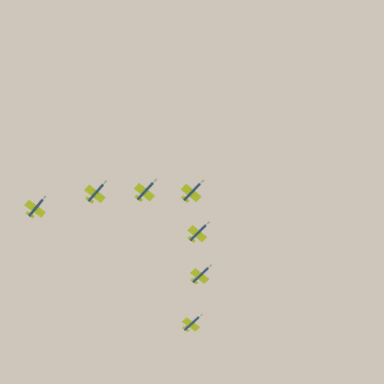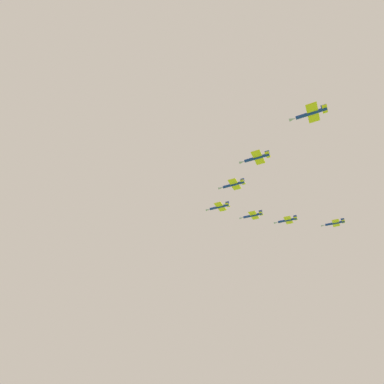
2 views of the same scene
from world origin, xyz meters
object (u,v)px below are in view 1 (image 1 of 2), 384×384
object	(u,v)px
jet_starboard_inner	(146,191)
jet_center_rear	(192,323)
jet_port_trail	(36,207)
jet_port_inner	(198,232)
jet_starboard_outer	(96,192)
jet_lead	(192,192)
jet_port_outer	(201,275)

from	to	relation	value
jet_starboard_inner	jet_center_rear	bearing A→B (deg)	-147.81
jet_starboard_inner	jet_port_trail	world-z (taller)	jet_port_trail
jet_port_inner	jet_port_trail	bearing A→B (deg)	-32.19
jet_port_inner	jet_starboard_outer	world-z (taller)	jet_starboard_outer
jet_center_rear	jet_port_trail	xyz separation A→B (m)	(14.28, -85.90, 1.35)
jet_port_trail	jet_port_inner	bearing A→B (deg)	147.81
jet_lead	jet_port_outer	xyz separation A→B (m)	(-31.19, 24.24, -0.53)
jet_starboard_inner	jet_center_rear	world-z (taller)	jet_starboard_inner
jet_center_rear	jet_port_trail	size ratio (longest dim) A/B	1.00
jet_port_inner	jet_port_outer	bearing A→B (deg)	-135.13
jet_lead	jet_port_inner	world-z (taller)	jet_port_inner
jet_starboard_inner	jet_port_outer	bearing A→B (deg)	-161.64
jet_port_inner	jet_center_rear	size ratio (longest dim) A/B	1.00
jet_port_outer	jet_center_rear	xyz separation A→B (m)	(-24.17, 10.69, -0.14)
jet_starboard_inner	jet_port_trail	distance (m)	46.67
jet_starboard_inner	jet_starboard_outer	size ratio (longest dim) A/B	1.00
jet_starboard_inner	jet_port_inner	bearing A→B (deg)	-180.00
jet_lead	jet_starboard_outer	bearing A→B (deg)	-42.71
jet_port_inner	jet_starboard_outer	bearing A→B (deg)	-18.36
jet_port_inner	jet_port_trail	distance (m)	68.59
jet_port_inner	jet_starboard_inner	distance (m)	29.04
jet_starboard_inner	jet_port_trail	xyz separation A→B (m)	(-31.28, -34.62, 1.06)
jet_center_rear	jet_lead	bearing A→B (deg)	48.31
jet_port_outer	jet_port_trail	bearing A→B (deg)	-16.93
jet_lead	jet_center_rear	size ratio (longest dim) A/B	1.00
jet_port_outer	jet_center_rear	size ratio (longest dim) A/B	1.00
jet_center_rear	jet_port_trail	distance (m)	87.09
jet_port_outer	jet_port_trail	world-z (taller)	jet_port_trail
jet_starboard_inner	jet_starboard_outer	world-z (taller)	jet_starboard_outer
jet_starboard_outer	jet_center_rear	xyz separation A→B (m)	(-33.69, 67.96, -1.20)
jet_lead	jet_port_outer	distance (m)	39.50
jet_starboard_inner	jet_center_rear	distance (m)	68.59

